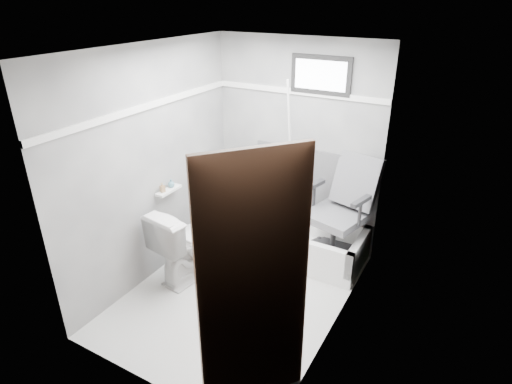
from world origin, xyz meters
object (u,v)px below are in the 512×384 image
Objects in this scene: soap_bottle_a at (162,187)px; soap_bottle_b at (171,183)px; toilet at (190,242)px; door at (266,329)px; bathtub at (298,239)px; office_chair at (335,210)px.

soap_bottle_a is 0.14m from soap_bottle_b.
toilet is 0.66m from soap_bottle_b.
toilet is at bearing 140.91° from door.
bathtub is 1.26m from toilet.
bathtub is at bearing 37.31° from soap_bottle_a.
office_chair reaches higher than soap_bottle_b.
door is (0.34, -2.23, 0.31)m from office_chair.
soap_bottle_a is at bearing -90.00° from soap_bottle_b.
soap_bottle_b is at bearing 142.78° from door.
soap_bottle_a reaches higher than soap_bottle_b.
bathtub is 1.79× the size of toilet.
door is 21.71× the size of soap_bottle_b.
bathtub is 16.29× the size of soap_bottle_b.
office_chair is (0.41, 0.02, 0.48)m from bathtub.
office_chair is 1.37× the size of toilet.
toilet is 2.14m from door.
soap_bottle_b is (-1.17, -0.75, 0.75)m from bathtub.
door reaches higher than soap_bottle_a.
soap_bottle_b is at bearing -147.29° from bathtub.
bathtub is at bearing 32.71° from soap_bottle_b.
soap_bottle_b is at bearing 90.00° from soap_bottle_a.
soap_bottle_b is (-0.32, 0.16, 0.55)m from toilet.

